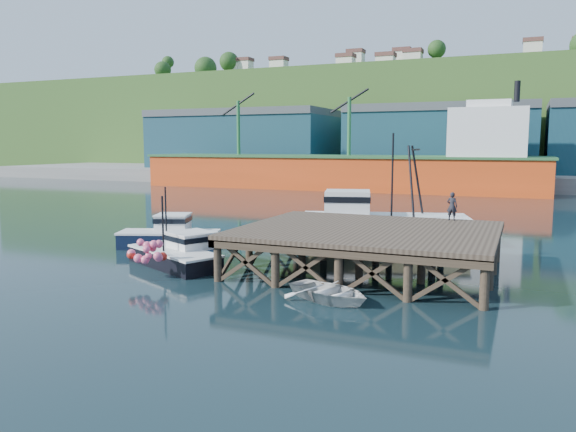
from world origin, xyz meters
The scene contains 12 objects.
ground centered at (0.00, 0.00, 0.00)m, with size 300.00×300.00×0.00m, color black.
wharf centered at (5.50, -0.19, 1.94)m, with size 12.00×10.00×2.62m.
far_quay centered at (0.00, 70.00, 1.00)m, with size 160.00×40.00×2.00m, color gray.
warehouse_left centered at (-35.00, 65.00, 6.50)m, with size 32.00×16.00×9.00m, color #173E4C.
warehouse_mid centered at (0.00, 65.00, 6.50)m, with size 28.00×16.00×9.00m, color #173E4C.
cargo_ship centered at (-8.46, 48.00, 3.31)m, with size 55.50×10.00×13.75m.
hillside centered at (0.00, 100.00, 11.00)m, with size 220.00×50.00×22.00m, color #2D511E.
boat_navy centered at (-7.26, 1.80, 0.74)m, with size 6.29×4.29×3.70m.
boat_black centered at (-3.67, -2.68, 0.67)m, with size 6.23×5.21×3.63m.
trawler centered at (4.18, 7.92, 1.41)m, with size 10.82×6.25×6.84m.
dinghy centered at (5.49, -5.80, 0.38)m, with size 2.64×3.69×0.76m, color silver.
dockworker centered at (8.88, 4.40, 2.88)m, with size 0.55×0.36×1.51m, color black.
Camera 1 is at (12.38, -26.32, 6.15)m, focal length 35.00 mm.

